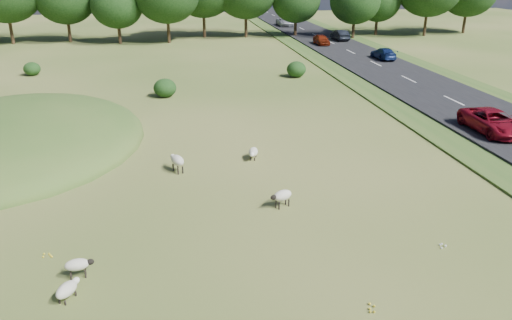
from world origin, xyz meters
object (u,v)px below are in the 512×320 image
Objects in this scene: sheep_1 at (282,196)px; car_2 at (285,21)px; sheep_0 at (78,265)px; car_0 at (321,39)px; car_1 at (340,35)px; sheep_4 at (67,289)px; car_4 at (384,53)px; sheep_3 at (253,152)px; sheep_2 at (177,160)px; car_5 at (493,121)px.

car_2 is (15.50, 68.00, 0.41)m from sheep_1.
car_0 is (23.75, 49.95, 0.40)m from sheep_0.
car_0 is 5.21m from car_1.
sheep_4 is 0.26× the size of car_4.
car_0 reaches higher than sheep_0.
sheep_3 is at bearing 54.84° from car_4.
car_2 reaches higher than sheep_2.
car_0 reaches higher than car_4.
car_5 is at bearing -105.39° from sheep_2.
car_1 reaches higher than sheep_1.
car_5 is (23.91, 13.08, 0.57)m from sheep_4.
sheep_2 is at bearing 9.15° from sheep_4.
sheep_1 is 39.09m from car_4.
sheep_3 is at bearing -5.69° from sheep_4.
car_2 is at bearing -78.48° from car_1.
sheep_3 is 14.10m from sheep_4.
car_0 is 0.89× the size of car_1.
car_0 is 0.76× the size of car_5.
car_2 is (15.81, 61.85, 0.56)m from sheep_3.
car_1 is (23.88, 44.36, 0.32)m from sheep_2.
car_4 is at bearing 90.00° from car_1.
sheep_3 is (-0.31, 6.15, -0.16)m from sheep_1.
sheep_2 is 37.57m from car_4.
car_4 reaches higher than sheep_1.
car_4 reaches higher than sheep_0.
car_5 reaches higher than car_4.
sheep_2 is 50.38m from car_1.
car_4 is 0.84× the size of car_5.
car_0 is at bearing 175.17° from sheep_3.
sheep_2 reaches higher than sheep_4.
car_5 is at bearing 84.79° from car_1.
car_4 is 26.59m from car_5.
car_4 is at bearing -83.62° from car_2.
sheep_0 is at bearing -108.21° from car_2.
sheep_4 is 0.21× the size of car_5.
sheep_4 is at bearing -115.04° from car_0.
car_1 is 0.85× the size of car_5.
car_4 is at bearing 81.78° from car_5.
sheep_0 is 1.25m from sheep_4.
car_5 is at bearing 81.78° from car_4.
car_4 is (19.30, 34.00, 0.30)m from sheep_1.
sheep_4 is (-3.82, -10.39, -0.26)m from sheep_2.
sheep_3 reaches higher than sheep_4.
car_0 is (23.91, 51.18, 0.52)m from sheep_4.
sheep_2 is 66.13m from car_2.
car_0 is 22.21m from car_2.
sheep_2 is 0.26× the size of car_5.
sheep_3 is 47.45m from car_1.
car_5 reaches higher than car_0.
sheep_0 is at bearing 135.17° from sheep_2.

